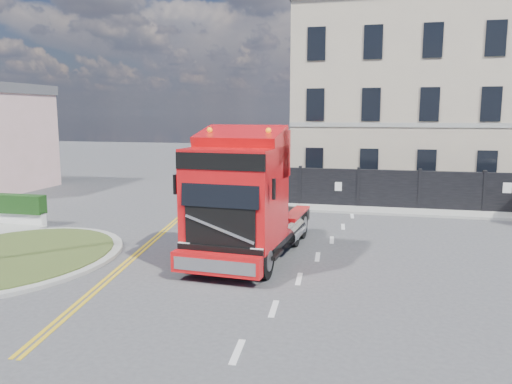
# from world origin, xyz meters

# --- Properties ---
(ground) EXTENTS (120.00, 120.00, 0.00)m
(ground) POSITION_xyz_m (0.00, 0.00, 0.00)
(ground) COLOR #424244
(ground) RESTS_ON ground
(traffic_island) EXTENTS (6.80, 6.80, 0.17)m
(traffic_island) POSITION_xyz_m (-7.00, -3.00, 0.08)
(traffic_island) COLOR #989892
(traffic_island) RESTS_ON ground
(hoarding_fence) EXTENTS (18.80, 0.25, 2.00)m
(hoarding_fence) POSITION_xyz_m (6.55, 9.00, 1.00)
(hoarding_fence) COLOR black
(hoarding_fence) RESTS_ON ground
(georgian_building) EXTENTS (12.30, 10.30, 12.80)m
(georgian_building) POSITION_xyz_m (6.00, 16.50, 5.77)
(georgian_building) COLOR #AF9E8B
(georgian_building) RESTS_ON ground
(pavement_far) EXTENTS (20.00, 1.60, 0.12)m
(pavement_far) POSITION_xyz_m (6.00, 8.10, 0.06)
(pavement_far) COLOR #989892
(pavement_far) RESTS_ON ground
(truck) EXTENTS (3.16, 7.34, 4.29)m
(truck) POSITION_xyz_m (0.60, -1.39, 1.92)
(truck) COLOR black
(truck) RESTS_ON ground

